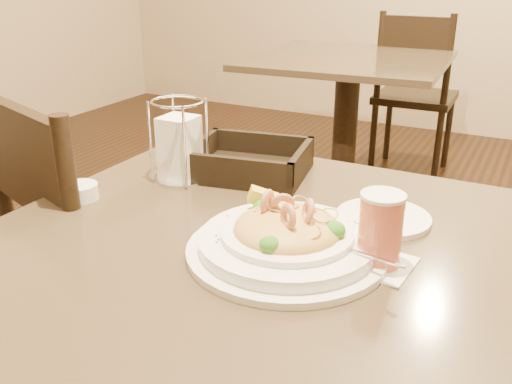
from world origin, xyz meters
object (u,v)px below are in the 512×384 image
at_px(dining_chair_far, 414,91).
at_px(main_table, 251,355).
at_px(dining_chair_near, 99,266).
at_px(drink_glass, 380,230).
at_px(side_plate, 383,218).
at_px(bread_basket, 250,164).
at_px(butter_ramekin, 80,192).
at_px(pasta_bowl, 287,238).
at_px(background_table, 346,105).
at_px(napkin_caddy, 180,146).

bearing_deg(dining_chair_far, main_table, 94.82).
bearing_deg(main_table, dining_chair_near, 164.13).
xyz_separation_m(drink_glass, side_plate, (-0.04, 0.16, -0.05)).
height_order(bread_basket, butter_ramekin, bread_basket).
xyz_separation_m(dining_chair_near, bread_basket, (0.34, 0.14, 0.27)).
distance_m(dining_chair_near, drink_glass, 0.78).
distance_m(main_table, drink_glass, 0.36).
relative_size(main_table, pasta_bowl, 2.54).
distance_m(drink_glass, side_plate, 0.17).
bearing_deg(background_table, bread_basket, -78.53).
xyz_separation_m(main_table, napkin_caddy, (-0.26, 0.18, 0.31)).
bearing_deg(drink_glass, napkin_caddy, 161.10).
height_order(background_table, dining_chair_near, dining_chair_near).
bearing_deg(napkin_caddy, side_plate, -0.42).
bearing_deg(butter_ramekin, dining_chair_near, 129.41).
bearing_deg(bread_basket, dining_chair_near, -157.81).
xyz_separation_m(dining_chair_near, pasta_bowl, (0.57, -0.16, 0.28)).
height_order(dining_chair_near, napkin_caddy, dining_chair_near).
relative_size(side_plate, butter_ramekin, 2.47).
distance_m(background_table, bread_basket, 1.68).
relative_size(main_table, bread_basket, 3.29).
relative_size(background_table, napkin_caddy, 5.47).
bearing_deg(side_plate, background_table, 110.80).
distance_m(main_table, dining_chair_far, 2.48).
bearing_deg(napkin_caddy, background_table, 97.16).
height_order(dining_chair_far, pasta_bowl, dining_chair_far).
height_order(dining_chair_near, side_plate, dining_chair_near).
bearing_deg(side_plate, bread_basket, 162.86).
height_order(main_table, dining_chair_far, dining_chair_far).
xyz_separation_m(napkin_caddy, side_plate, (0.44, -0.00, -0.07)).
bearing_deg(pasta_bowl, side_plate, 62.28).
distance_m(side_plate, butter_ramekin, 0.58).
distance_m(main_table, background_table, 1.97).
xyz_separation_m(drink_glass, napkin_caddy, (-0.48, 0.16, 0.02)).
xyz_separation_m(dining_chair_near, napkin_caddy, (0.23, 0.04, 0.33)).
relative_size(dining_chair_far, bread_basket, 3.40).
xyz_separation_m(background_table, dining_chair_near, (-0.01, -1.77, -0.01)).
xyz_separation_m(dining_chair_far, napkin_caddy, (0.01, -2.29, 0.33)).
height_order(background_table, pasta_bowl, pasta_bowl).
height_order(main_table, butter_ramekin, butter_ramekin).
height_order(background_table, bread_basket, bread_basket).
bearing_deg(napkin_caddy, dining_chair_far, 90.28).
height_order(dining_chair_far, side_plate, dining_chair_far).
height_order(bread_basket, napkin_caddy, napkin_caddy).
distance_m(drink_glass, bread_basket, 0.45).
bearing_deg(butter_ramekin, pasta_bowl, -2.22).
bearing_deg(main_table, butter_ramekin, 179.68).
height_order(dining_chair_near, drink_glass, dining_chair_near).
bearing_deg(side_plate, napkin_caddy, 179.58).
distance_m(main_table, pasta_bowl, 0.28).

